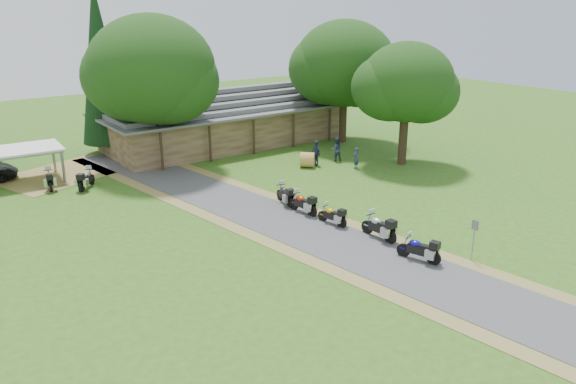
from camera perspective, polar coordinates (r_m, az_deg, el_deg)
ground at (r=28.02m, az=8.00°, el=-6.33°), size 120.00×120.00×0.00m
driveway at (r=30.45m, az=2.10°, el=-4.04°), size 51.95×51.95×0.00m
lodge at (r=49.25m, az=-6.38°, el=7.69°), size 21.40×9.40×4.90m
carport at (r=42.54m, az=-25.55°, el=2.44°), size 5.66×3.94×2.37m
motorcycle_row_a at (r=27.57m, az=13.16°, el=-5.55°), size 1.21×2.07×1.34m
motorcycle_row_b at (r=29.69m, az=9.22°, el=-3.39°), size 0.74×2.12×1.44m
motorcycle_row_c at (r=31.27m, az=4.51°, el=-2.28°), size 0.86×1.83×1.20m
motorcycle_row_d at (r=32.84m, az=1.51°, el=-1.05°), size 0.87×2.02×1.34m
motorcycle_row_e at (r=34.32m, az=-0.32°, el=-0.17°), size 1.01×2.04×1.33m
motorcycle_carport_a at (r=40.43m, az=-23.07°, el=1.26°), size 1.03×2.08×1.36m
motorcycle_carport_b at (r=39.60m, az=-19.83°, el=1.33°), size 1.81×1.96×1.38m
person_a at (r=42.05m, az=6.92°, el=3.64°), size 0.64×0.55×1.86m
person_b at (r=43.82m, az=4.91°, el=4.55°), size 0.73×0.62×2.20m
person_c at (r=42.56m, az=2.86°, el=4.21°), size 0.57×0.72×2.26m
hay_bale at (r=42.17m, az=1.97°, el=3.29°), size 1.52×1.52×1.12m
sign_post at (r=28.15m, az=18.32°, el=-4.69°), size 0.38×0.06×2.09m
oak_lodge_left at (r=42.32m, az=-13.57°, el=10.14°), size 9.16×9.16×11.67m
oak_lodge_right at (r=49.30m, az=5.73°, el=11.34°), size 8.61×8.61×11.04m
oak_driveway at (r=42.98m, az=11.87°, el=9.29°), size 6.91×6.91×10.05m
cedar_near at (r=47.20m, az=-18.45°, el=11.69°), size 3.88×3.88×13.52m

